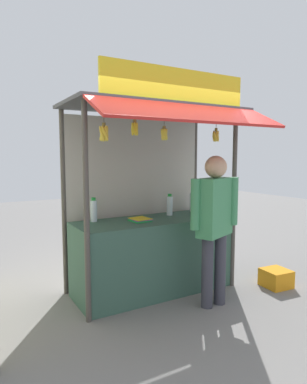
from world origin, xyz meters
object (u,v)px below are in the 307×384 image
object	(u,v)px
plastic_crate	(276,278)
banana_bunch_inner_right	(104,133)
water_bottle_mid_left	(192,202)
banana_bunch_rightmost	(135,129)
water_bottle_center	(94,210)
magazine_stack_front_left	(202,213)
banana_bunch_leftmost	(216,136)
magazine_stack_back_right	(140,220)
vendor_person	(215,217)
banana_bunch_inner_left	(164,134)
water_bottle_rear_center	(170,205)

from	to	relation	value
plastic_crate	banana_bunch_inner_right	bearing A→B (deg)	174.25
water_bottle_mid_left	banana_bunch_rightmost	bearing A→B (deg)	-150.65
water_bottle_center	magazine_stack_front_left	world-z (taller)	water_bottle_center
banana_bunch_leftmost	plastic_crate	world-z (taller)	banana_bunch_leftmost
magazine_stack_front_left	banana_bunch_leftmost	size ratio (longest dim) A/B	0.87
magazine_stack_back_right	vendor_person	size ratio (longest dim) A/B	0.15
banana_bunch_rightmost	banana_bunch_leftmost	bearing A→B (deg)	0.02
plastic_crate	banana_bunch_leftmost	bearing A→B (deg)	165.16
water_bottle_mid_left	banana_bunch_inner_left	bearing A→B (deg)	-142.08
plastic_crate	water_bottle_rear_center	bearing A→B (deg)	142.88
banana_bunch_rightmost	plastic_crate	world-z (taller)	banana_bunch_rightmost
magazine_stack_back_right	plastic_crate	xyz separation A→B (m)	(1.68, -0.69, -0.84)
banana_bunch_inner_left	banana_bunch_rightmost	bearing A→B (deg)	179.79
water_bottle_center	banana_bunch_rightmost	bearing A→B (deg)	-74.18
water_bottle_rear_center	plastic_crate	xyz separation A→B (m)	(1.14, -0.86, -0.96)
banana_bunch_leftmost	plastic_crate	xyz separation A→B (m)	(0.89, -0.23, -1.86)
banana_bunch_inner_right	plastic_crate	bearing A→B (deg)	-5.75
magazine_stack_back_right	banana_bunch_rightmost	xyz separation A→B (m)	(-0.30, -0.45, 1.07)
water_bottle_rear_center	banana_bunch_inner_right	distance (m)	1.61
water_bottle_mid_left	vendor_person	distance (m)	1.07
magazine_stack_back_right	banana_bunch_rightmost	world-z (taller)	banana_bunch_rightmost
magazine_stack_front_left	banana_bunch_leftmost	bearing A→B (deg)	-107.22
water_bottle_center	banana_bunch_inner_right	distance (m)	1.15
water_bottle_mid_left	plastic_crate	size ratio (longest dim) A/B	0.89
water_bottle_mid_left	banana_bunch_inner_left	size ratio (longest dim) A/B	1.00
water_bottle_center	magazine_stack_back_right	world-z (taller)	water_bottle_center
water_bottle_mid_left	water_bottle_rear_center	bearing A→B (deg)	-167.00
magazine_stack_front_left	plastic_crate	size ratio (longest dim) A/B	0.78
water_bottle_center	vendor_person	xyz separation A→B (m)	(1.09, -0.97, -0.03)
plastic_crate	banana_bunch_rightmost	bearing A→B (deg)	173.25
banana_bunch_rightmost	banana_bunch_inner_right	distance (m)	0.35
water_bottle_center	vendor_person	distance (m)	1.46
magazine_stack_front_left	plastic_crate	world-z (taller)	magazine_stack_front_left
banana_bunch_inner_left	plastic_crate	size ratio (longest dim) A/B	0.89
water_bottle_mid_left	magazine_stack_front_left	distance (m)	0.35
magazine_stack_back_right	banana_bunch_inner_right	size ratio (longest dim) A/B	0.81
water_bottle_rear_center	banana_bunch_rightmost	world-z (taller)	banana_bunch_rightmost
water_bottle_rear_center	banana_bunch_rightmost	xyz separation A→B (m)	(-0.84, -0.63, 0.95)
water_bottle_rear_center	banana_bunch_rightmost	size ratio (longest dim) A/B	1.15
water_bottle_rear_center	water_bottle_center	bearing A→B (deg)	174.94
banana_bunch_leftmost	water_bottle_center	bearing A→B (deg)	151.02
banana_bunch_leftmost	banana_bunch_rightmost	xyz separation A→B (m)	(-1.09, -0.00, 0.04)
water_bottle_mid_left	vendor_person	xyz separation A→B (m)	(-0.42, -0.99, -0.03)
water_bottle_center	magazine_stack_front_left	xyz separation A→B (m)	(1.42, -0.31, -0.11)
water_bottle_rear_center	water_bottle_mid_left	bearing A→B (deg)	13.00
water_bottle_rear_center	water_bottle_center	world-z (taller)	water_bottle_center
banana_bunch_leftmost	banana_bunch_inner_left	world-z (taller)	same
magazine_stack_back_right	water_bottle_rear_center	bearing A→B (deg)	17.74
banana_bunch_inner_left	water_bottle_mid_left	bearing A→B (deg)	37.92
water_bottle_mid_left	banana_bunch_rightmost	size ratio (longest dim) A/B	1.16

